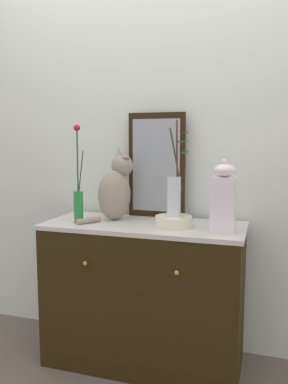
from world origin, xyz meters
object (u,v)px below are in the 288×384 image
object	(u,v)px
sideboard	(144,294)
vase_slim_green	(78,199)
mirror_leaning	(157,165)
vase_glass_clear	(174,192)
jar_lidded_porcelain	(224,199)
cat_sitting	(116,189)
bowl_porcelain	(174,221)

from	to	relation	value
sideboard	vase_slim_green	size ratio (longest dim) A/B	2.04
sideboard	mirror_leaning	xyz separation A→B (m)	(0.01, 0.22, 0.73)
mirror_leaning	vase_glass_clear	world-z (taller)	mirror_leaning
mirror_leaning	vase_slim_green	distance (m)	0.52
vase_slim_green	jar_lidded_porcelain	distance (m)	0.81
cat_sitting	bowl_porcelain	xyz separation A→B (m)	(0.37, -0.09, -0.15)
vase_slim_green	cat_sitting	bearing A→B (deg)	40.82
vase_slim_green	bowl_porcelain	distance (m)	0.56
sideboard	vase_slim_green	bearing A→B (deg)	-166.07
sideboard	vase_glass_clear	distance (m)	0.64
mirror_leaning	jar_lidded_porcelain	xyz separation A→B (m)	(0.44, -0.29, -0.15)
bowl_porcelain	jar_lidded_porcelain	xyz separation A→B (m)	(0.27, -0.03, 0.14)
sideboard	bowl_porcelain	bearing A→B (deg)	-10.28
sideboard	jar_lidded_porcelain	xyz separation A→B (m)	(0.45, -0.07, 0.59)
sideboard	jar_lidded_porcelain	world-z (taller)	jar_lidded_porcelain
sideboard	bowl_porcelain	distance (m)	0.48
bowl_porcelain	jar_lidded_porcelain	bearing A→B (deg)	-7.18
bowl_porcelain	cat_sitting	bearing A→B (deg)	166.53
jar_lidded_porcelain	vase_glass_clear	bearing A→B (deg)	172.94
mirror_leaning	cat_sitting	distance (m)	0.29
vase_slim_green	jar_lidded_porcelain	world-z (taller)	vase_slim_green
sideboard	vase_slim_green	xyz separation A→B (m)	(-0.36, -0.09, 0.55)
mirror_leaning	vase_glass_clear	xyz separation A→B (m)	(0.17, -0.25, -0.12)
sideboard	cat_sitting	distance (m)	0.63
jar_lidded_porcelain	mirror_leaning	bearing A→B (deg)	146.87
sideboard	mirror_leaning	world-z (taller)	mirror_leaning
jar_lidded_porcelain	vase_slim_green	bearing A→B (deg)	-178.32
mirror_leaning	cat_sitting	bearing A→B (deg)	-141.21
cat_sitting	vase_glass_clear	bearing A→B (deg)	-13.49
vase_slim_green	jar_lidded_porcelain	xyz separation A→B (m)	(0.81, 0.02, 0.03)
cat_sitting	bowl_porcelain	size ratio (longest dim) A/B	2.13
mirror_leaning	jar_lidded_porcelain	distance (m)	0.54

